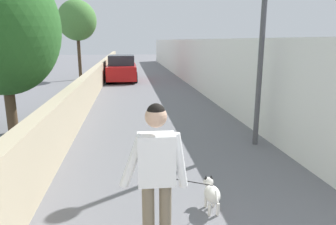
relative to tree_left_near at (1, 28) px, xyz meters
name	(u,v)px	position (x,y,z in m)	size (l,w,h in m)	color
ground_plane	(149,91)	(6.50, -4.06, -2.71)	(80.00, 80.00, 0.00)	slate
wall_left	(91,86)	(4.50, -1.55, -2.12)	(48.00, 0.30, 1.18)	tan
fence_right	(211,69)	(4.50, -6.58, -1.48)	(48.00, 0.30, 2.46)	white
tree_left_near	(1,28)	(0.00, 0.00, 0.00)	(2.83, 2.83, 4.40)	brown
tree_left_far	(77,21)	(11.50, -0.10, 0.86)	(2.32, 2.32, 4.79)	#473523
lamp_post	(265,0)	(-1.68, -6.03, 0.53)	(0.36, 0.36, 4.80)	#4C4C51
person_skateboarder	(156,171)	(-5.38, -3.33, -1.61)	(0.23, 0.71, 1.73)	#726651
dog	(211,193)	(-4.38, -4.21, -2.43)	(1.29, 1.00, 1.06)	white
car_near	(122,69)	(10.64, -2.70, -1.99)	(3.84, 1.80, 1.54)	#B71414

